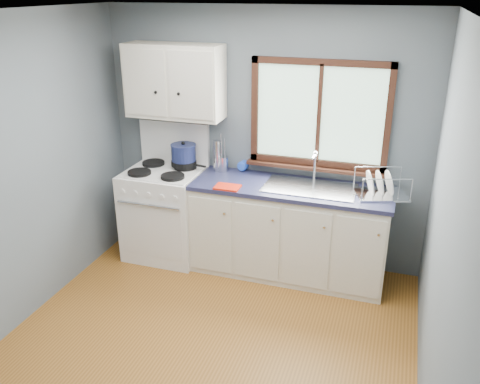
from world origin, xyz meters
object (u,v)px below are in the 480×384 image
(sink, at_px, (310,194))
(stockpot, at_px, (184,155))
(gas_range, at_px, (166,210))
(dish_rack, at_px, (380,189))
(utensil_crock, at_px, (223,163))
(thermos, at_px, (217,156))
(skillet, at_px, (184,163))
(base_cabinets, at_px, (289,235))

(sink, bearing_deg, stockpot, 174.67)
(gas_range, distance_m, stockpot, 0.62)
(gas_range, xyz_separation_m, sink, (1.49, 0.02, 0.37))
(dish_rack, bearing_deg, utensil_crock, 155.60)
(utensil_crock, relative_size, dish_rack, 0.72)
(utensil_crock, bearing_deg, thermos, -154.49)
(skillet, xyz_separation_m, thermos, (0.34, 0.05, 0.09))
(sink, height_order, skillet, sink)
(base_cabinets, height_order, skillet, skillet)
(base_cabinets, relative_size, utensil_crock, 4.87)
(skillet, height_order, thermos, thermos)
(sink, bearing_deg, utensil_crock, 168.18)
(sink, bearing_deg, gas_range, -179.29)
(base_cabinets, xyz_separation_m, skillet, (-1.14, 0.12, 0.58))
(gas_range, distance_m, sink, 1.53)
(skillet, bearing_deg, stockpot, 145.68)
(skillet, xyz_separation_m, utensil_crock, (0.39, 0.07, 0.01))
(gas_range, xyz_separation_m, stockpot, (0.17, 0.14, 0.58))
(stockpot, xyz_separation_m, utensil_crock, (0.39, 0.07, -0.07))
(sink, bearing_deg, skillet, 174.75)
(gas_range, distance_m, thermos, 0.80)
(sink, height_order, utensil_crock, utensil_crock)
(gas_range, xyz_separation_m, dish_rack, (2.11, 0.05, 0.49))
(gas_range, bearing_deg, utensil_crock, 20.80)
(base_cabinets, bearing_deg, thermos, 167.92)
(stockpot, bearing_deg, base_cabinets, -6.14)
(base_cabinets, height_order, sink, sink)
(skillet, height_order, dish_rack, dish_rack)
(skillet, distance_m, utensil_crock, 0.40)
(sink, xyz_separation_m, utensil_crock, (-0.93, 0.19, 0.14))
(gas_range, xyz_separation_m, skillet, (0.17, 0.14, 0.49))
(gas_range, height_order, utensil_crock, gas_range)
(base_cabinets, bearing_deg, gas_range, -179.18)
(gas_range, height_order, base_cabinets, gas_range)
(utensil_crock, bearing_deg, dish_rack, -5.98)
(thermos, bearing_deg, sink, -9.92)
(thermos, xyz_separation_m, dish_rack, (1.60, -0.14, -0.10))
(gas_range, relative_size, thermos, 4.28)
(skillet, relative_size, dish_rack, 0.77)
(stockpot, height_order, utensil_crock, utensil_crock)
(thermos, bearing_deg, gas_range, -159.67)
(base_cabinets, xyz_separation_m, stockpot, (-1.14, 0.12, 0.66))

